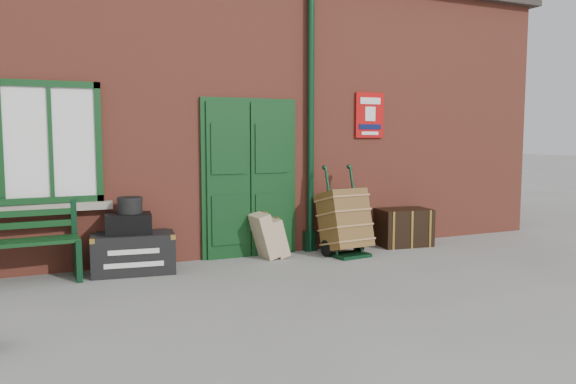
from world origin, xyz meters
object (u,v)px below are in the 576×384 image
houdini_trunk (133,253)px  bench (3,241)px  porter_trolley (345,221)px  dark_trunk (404,227)px

houdini_trunk → bench: bearing=-174.1°
porter_trolley → dark_trunk: porter_trolley is taller
bench → dark_trunk: bearing=-1.7°
bench → houdini_trunk: bench is taller
bench → houdini_trunk: 1.49m
porter_trolley → houdini_trunk: bearing=170.7°
porter_trolley → dark_trunk: (1.21, 0.23, -0.20)m
houdini_trunk → dark_trunk: (4.18, 0.06, 0.04)m
houdini_trunk → porter_trolley: bearing=4.1°
bench → houdini_trunk: size_ratio=1.65×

